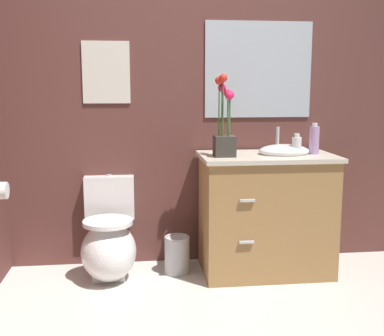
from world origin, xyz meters
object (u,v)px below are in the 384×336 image
object	(u,v)px
toilet	(109,243)
flower_vase	(225,130)
soap_bottle	(297,146)
lotion_bottle	(314,140)
trash_bin	(177,254)
wall_mirror	(259,70)
wall_poster	(106,72)
vanity_cabinet	(266,212)

from	to	relation	value
toilet	flower_vase	world-z (taller)	flower_vase
soap_bottle	lotion_bottle	xyz separation A→B (m)	(0.14, 0.04, 0.03)
toilet	flower_vase	distance (m)	1.13
trash_bin	wall_mirror	xyz separation A→B (m)	(0.63, 0.25, 1.31)
lotion_bottle	wall_poster	size ratio (longest dim) A/B	0.50
flower_vase	wall_mirror	world-z (taller)	wall_mirror
flower_vase	soap_bottle	world-z (taller)	flower_vase
wall_poster	wall_mirror	size ratio (longest dim) A/B	0.55
soap_bottle	wall_mirror	xyz separation A→B (m)	(-0.19, 0.36, 0.52)
toilet	trash_bin	distance (m)	0.49
wall_mirror	trash_bin	bearing A→B (deg)	-158.30
toilet	lotion_bottle	bearing A→B (deg)	-1.91
toilet	trash_bin	xyz separation A→B (m)	(0.48, 0.02, -0.11)
flower_vase	wall_mirror	distance (m)	0.62
vanity_cabinet	lotion_bottle	xyz separation A→B (m)	(0.33, -0.02, 0.52)
toilet	wall_mirror	world-z (taller)	wall_mirror
wall_mirror	soap_bottle	bearing A→B (deg)	-62.40
flower_vase	wall_poster	distance (m)	0.95
wall_mirror	flower_vase	bearing A→B (deg)	-131.97
toilet	wall_poster	xyz separation A→B (m)	(0.00, 0.27, 1.18)
soap_bottle	toilet	bearing A→B (deg)	175.94
lotion_bottle	trash_bin	bearing A→B (deg)	176.22
toilet	trash_bin	size ratio (longest dim) A/B	2.54
toilet	wall_mirror	distance (m)	1.66
toilet	trash_bin	world-z (taller)	toilet
trash_bin	wall_poster	xyz separation A→B (m)	(-0.48, 0.25, 1.29)
trash_bin	soap_bottle	bearing A→B (deg)	-7.48
lotion_bottle	wall_poster	xyz separation A→B (m)	(-1.44, 0.32, 0.47)
vanity_cabinet	trash_bin	world-z (taller)	vanity_cabinet
toilet	trash_bin	bearing A→B (deg)	1.84
wall_poster	wall_mirror	bearing A→B (deg)	0.00
vanity_cabinet	flower_vase	world-z (taller)	flower_vase
soap_bottle	trash_bin	distance (m)	1.14
wall_poster	flower_vase	bearing A→B (deg)	-23.69
soap_bottle	wall_mirror	bearing A→B (deg)	117.60
wall_poster	toilet	bearing A→B (deg)	-90.00
vanity_cabinet	trash_bin	size ratio (longest dim) A/B	3.82
wall_poster	wall_mirror	world-z (taller)	wall_mirror
lotion_bottle	wall_poster	bearing A→B (deg)	167.65
lotion_bottle	wall_mirror	size ratio (longest dim) A/B	0.27
soap_bottle	wall_poster	distance (m)	1.44
vanity_cabinet	trash_bin	distance (m)	0.71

